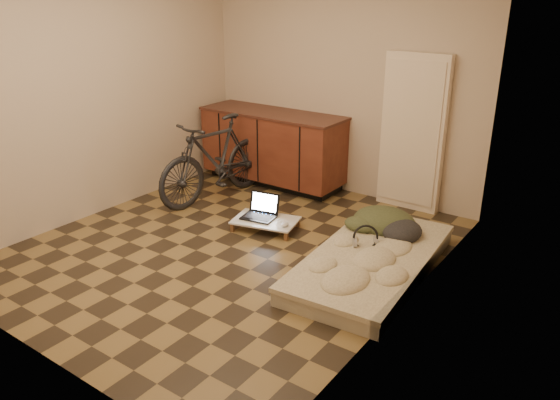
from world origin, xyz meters
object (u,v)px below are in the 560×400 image
Objects in this scene: bicycle at (215,155)px; futon at (371,262)px; laptop at (261,212)px; lap_desk at (266,221)px.

bicycle reaches higher than futon.
bicycle reaches higher than laptop.
laptop is at bearing -12.92° from bicycle.
futon is 1.29m from lap_desk.
laptop is at bearing 142.48° from lap_desk.
bicycle is 2.26× the size of lap_desk.
bicycle is at bearing 162.59° from futon.
lap_desk is at bearing -13.20° from bicycle.
bicycle is 2.37m from futon.
lap_desk is (-1.28, 0.16, 0.01)m from futon.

